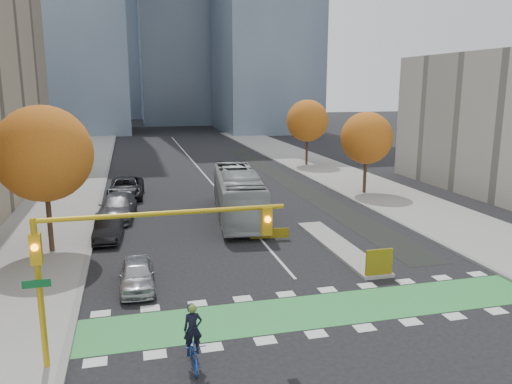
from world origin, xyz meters
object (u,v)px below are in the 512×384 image
cyclist (193,346)px  parked_car_b (108,228)px  hazard_board (379,262)px  bus (238,194)px  traffic_signal_west (121,248)px  parked_car_d (126,188)px  tree_east_far (307,121)px  tree_west (44,154)px  parked_car_c (117,207)px  tree_east_near (367,138)px  parked_car_a (137,274)px

cyclist → parked_car_b: 15.65m
hazard_board → bus: 13.58m
hazard_board → bus: bus is taller
bus → traffic_signal_west: bearing=-106.8°
parked_car_d → traffic_signal_west: bearing=-86.3°
tree_east_far → traffic_signal_west: size_ratio=0.90×
tree_west → parked_car_d: 15.01m
tree_east_far → cyclist: bearing=-114.8°
parked_car_b → parked_car_d: parked_car_d is taller
bus → hazard_board: bearing=-65.0°
hazard_board → parked_car_c: 19.29m
hazard_board → parked_car_d: parked_car_d is taller
traffic_signal_west → parked_car_c: (-0.63, 19.35, -3.19)m
hazard_board → tree_east_near: 19.93m
tree_east_near → cyclist: (-17.77, -23.48, -4.12)m
traffic_signal_west → bus: bearing=66.4°
cyclist → hazard_board: bearing=29.4°
cyclist → parked_car_b: cyclist is taller
tree_west → tree_east_far: (24.50, 26.00, -0.38)m
hazard_board → cyclist: size_ratio=0.63×
bus → parked_car_a: bearing=-115.8°
parked_car_c → parked_car_d: parked_car_c is taller
tree_east_near → hazard_board: bearing=-114.2°
bus → tree_west: bearing=-149.9°
bus → tree_east_far: bearing=65.5°
cyclist → bus: size_ratio=0.18×
traffic_signal_west → parked_car_a: (0.47, 6.27, -3.36)m
traffic_signal_west → parked_car_c: 19.62m
tree_west → bus: bearing=23.3°
parked_car_a → parked_car_c: parked_car_c is taller
cyclist → tree_west: bearing=114.1°
tree_west → traffic_signal_west: (4.07, -12.51, -1.58)m
tree_east_far → parked_car_d: 24.31m
parked_car_a → parked_car_d: (-0.51, 19.89, 0.16)m
parked_car_c → cyclist: bearing=-75.2°
tree_west → tree_east_far: size_ratio=1.08×
cyclist → parked_car_b: size_ratio=0.52×
traffic_signal_west → parked_car_d: (-0.04, 26.16, -3.20)m
bus → parked_car_c: size_ratio=2.09×
cyclist → parked_car_a: cyclist is taller
tree_east_far → parked_car_a: tree_east_far is taller
tree_west → bus: 13.41m
hazard_board → parked_car_c: bearing=130.6°
bus → parked_car_a: size_ratio=3.07×
hazard_board → tree_west: (-16.00, 7.80, 4.82)m
tree_east_far → bus: bearing=-121.3°
tree_east_near → bus: bearing=-158.1°
traffic_signal_west → parked_car_d: traffic_signal_west is taller
tree_east_near → parked_car_c: (-20.56, -3.16, -4.02)m
traffic_signal_west → tree_east_far: bearing=62.1°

